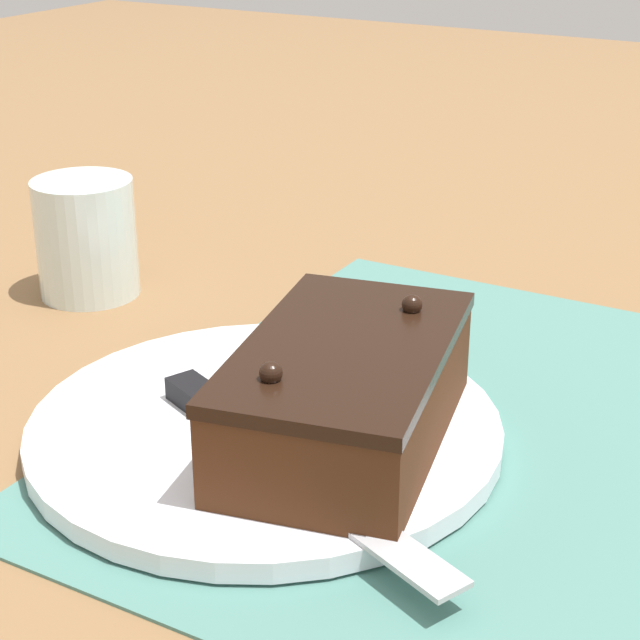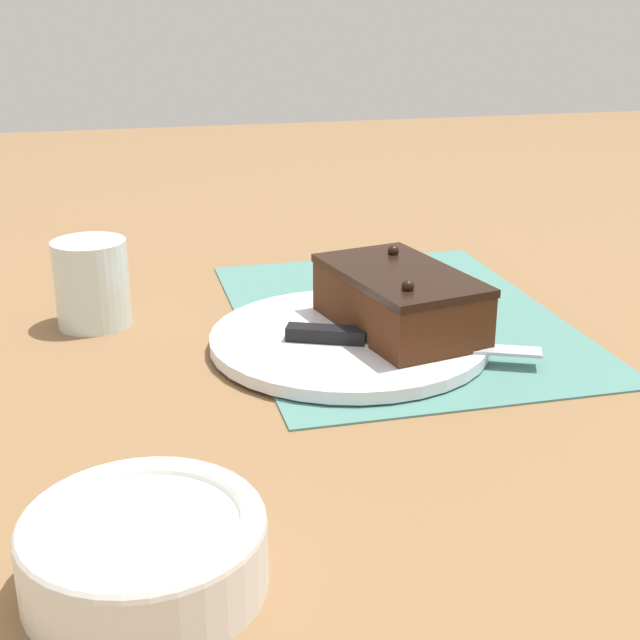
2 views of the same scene
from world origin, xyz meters
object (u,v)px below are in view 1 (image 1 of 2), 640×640
object	(u,v)px
chocolate_cake	(346,392)
drinking_glass	(86,238)
cake_plate	(265,429)
serving_knife	(252,439)

from	to	relation	value
chocolate_cake	drinking_glass	distance (m)	0.32
cake_plate	drinking_glass	world-z (taller)	drinking_glass
serving_knife	drinking_glass	distance (m)	0.30
chocolate_cake	serving_knife	world-z (taller)	chocolate_cake
cake_plate	serving_knife	world-z (taller)	serving_knife
cake_plate	drinking_glass	size ratio (longest dim) A/B	3.00
cake_plate	serving_knife	bearing A→B (deg)	-160.32
cake_plate	chocolate_cake	bearing A→B (deg)	-87.16
serving_knife	cake_plate	bearing A→B (deg)	-136.88
chocolate_cake	serving_knife	size ratio (longest dim) A/B	0.87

